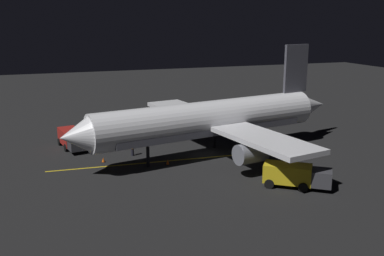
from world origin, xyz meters
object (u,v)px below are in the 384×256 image
Objects in this scene: traffic_cone_near_left at (168,162)px; traffic_cone_near_right at (103,160)px; baggage_truck at (72,139)px; airliner at (213,120)px; catering_truck at (295,176)px; ground_crew_worker at (132,148)px.

traffic_cone_near_left is 7.26m from traffic_cone_near_right.
traffic_cone_near_left is at bearing -136.41° from baggage_truck.
traffic_cone_near_left is (-1.58, 5.92, -3.97)m from airliner.
airliner is 13.16m from traffic_cone_near_right.
catering_truck is 19.28m from ground_crew_worker.
ground_crew_worker reaches higher than traffic_cone_near_left.
airliner reaches higher than baggage_truck.
ground_crew_worker is at bearing -130.09° from baggage_truck.
traffic_cone_near_left and traffic_cone_near_right have the same top height.
traffic_cone_near_right is (13.50, 15.96, -0.92)m from catering_truck.
airliner is 17.61m from baggage_truck.
catering_truck is 11.30× the size of traffic_cone_near_right.
traffic_cone_near_left is at bearing 104.98° from airliner.
ground_crew_worker is 5.37m from traffic_cone_near_left.
ground_crew_worker is 3.85m from traffic_cone_near_right.
catering_truck reaches higher than traffic_cone_near_left.
baggage_truck reaches higher than ground_crew_worker.
catering_truck reaches higher than traffic_cone_near_right.
airliner is 9.90m from ground_crew_worker.
ground_crew_worker is at bearing 33.67° from traffic_cone_near_left.
airliner is at bearing -97.23° from traffic_cone_near_right.
airliner reaches higher than traffic_cone_near_left.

